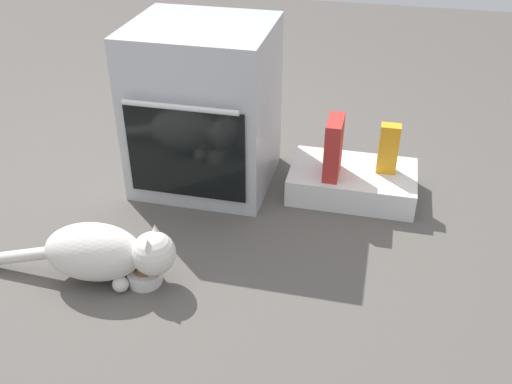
% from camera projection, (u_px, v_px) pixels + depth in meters
% --- Properties ---
extents(ground, '(8.00, 8.00, 0.00)m').
position_uv_depth(ground, '(167.00, 231.00, 2.56)').
color(ground, '#56514C').
extents(oven, '(0.63, 0.61, 0.78)m').
position_uv_depth(oven, '(204.00, 107.00, 2.73)').
color(oven, '#B7BABF').
rests_on(oven, ground).
extents(pantry_cabinet, '(0.59, 0.37, 0.13)m').
position_uv_depth(pantry_cabinet, '(352.00, 182.00, 2.79)').
color(pantry_cabinet, white).
rests_on(pantry_cabinet, ground).
extents(food_bowl, '(0.14, 0.14, 0.08)m').
position_uv_depth(food_bowl, '(145.00, 275.00, 2.27)').
color(food_bowl, white).
rests_on(food_bowl, ground).
extents(cat, '(0.81, 0.26, 0.25)m').
position_uv_depth(cat, '(104.00, 252.00, 2.23)').
color(cat, silver).
rests_on(cat, ground).
extents(juice_carton, '(0.09, 0.06, 0.24)m').
position_uv_depth(juice_carton, '(388.00, 149.00, 2.68)').
color(juice_carton, orange).
rests_on(juice_carton, pantry_cabinet).
extents(cereal_box, '(0.07, 0.18, 0.28)m').
position_uv_depth(cereal_box, '(334.00, 148.00, 2.64)').
color(cereal_box, '#B72D28').
rests_on(cereal_box, pantry_cabinet).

